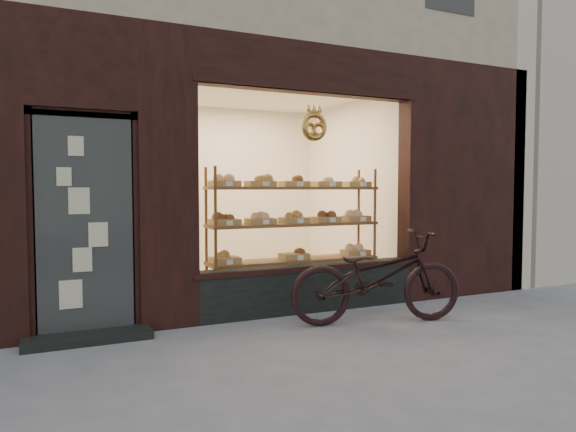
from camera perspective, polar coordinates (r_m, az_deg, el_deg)
name	(u,v)px	position (r m, az deg, el deg)	size (l,w,h in m)	color
ground	(383,377)	(4.20, 10.46, -17.13)	(90.00, 90.00, 0.00)	slate
display_shelf	(294,233)	(6.40, 0.68, -1.88)	(2.20, 0.45, 1.70)	brown
bicycle	(377,277)	(5.62, 9.85, -6.70)	(0.66, 1.89, 1.00)	black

